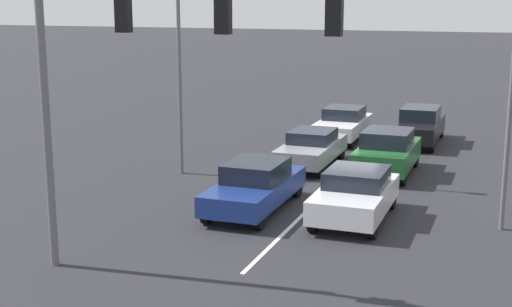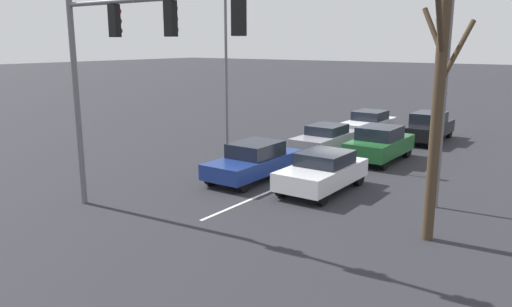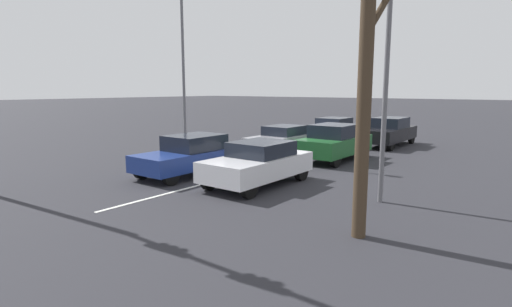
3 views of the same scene
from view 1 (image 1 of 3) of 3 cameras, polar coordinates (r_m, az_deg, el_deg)
ground_plane at (r=26.52m, az=7.13°, el=-1.63°), size 240.00×240.00×0.00m
lane_stripe_left_divider at (r=24.42m, az=5.93°, el=-2.80°), size 0.12×16.45×0.01m
car_white_leftlane_front at (r=20.98m, az=7.95°, el=-3.23°), size 1.91×4.14×1.47m
car_navy_midlane_front at (r=21.75m, az=-0.07°, el=-2.57°), size 1.85×4.71×1.50m
car_gray_midlane_second at (r=27.45m, az=4.47°, el=0.47°), size 1.78×4.46×1.40m
car_darkgreen_leftlane_second at (r=26.57m, az=10.45°, el=0.16°), size 1.90×4.22×1.66m
car_black_leftlane_third at (r=32.54m, az=12.96°, el=2.23°), size 1.77×4.76×1.62m
car_silver_midlane_third at (r=32.82m, az=6.96°, el=2.41°), size 1.88×4.66×1.47m
traffic_signal_gantry at (r=15.65m, az=-8.76°, el=8.07°), size 8.68×0.37×7.09m
street_lamp_right_shoulder at (r=25.71m, az=-5.78°, el=9.97°), size 2.18×0.24×9.31m
street_lamp_left_shoulder at (r=20.30m, az=19.39°, el=8.61°), size 2.27×0.24×9.19m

